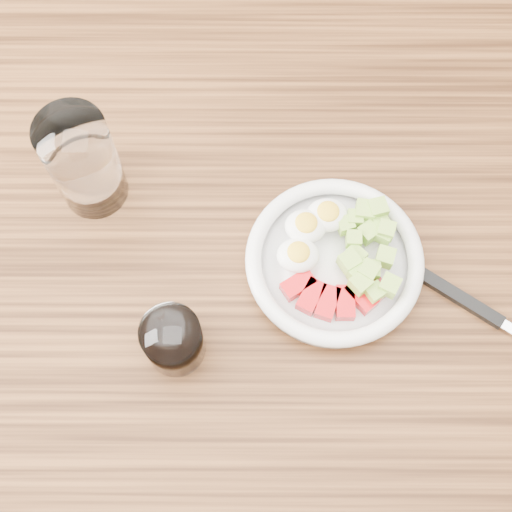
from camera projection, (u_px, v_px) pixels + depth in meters
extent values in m
plane|color=brown|center=(261.00, 393.00, 1.50)|extent=(4.00, 4.00, 0.00)
cube|color=brown|center=(265.00, 280.00, 0.80)|extent=(1.50, 0.90, 0.04)
cylinder|color=white|center=(333.00, 264.00, 0.78)|extent=(0.19, 0.19, 0.01)
torus|color=white|center=(335.00, 260.00, 0.76)|extent=(0.19, 0.19, 0.02)
cube|color=red|center=(298.00, 285.00, 0.76)|extent=(0.04, 0.04, 0.02)
cube|color=red|center=(311.00, 296.00, 0.75)|extent=(0.03, 0.04, 0.02)
cube|color=red|center=(327.00, 303.00, 0.75)|extent=(0.03, 0.04, 0.02)
cube|color=red|center=(345.00, 303.00, 0.75)|extent=(0.02, 0.04, 0.02)
cube|color=red|center=(361.00, 297.00, 0.75)|extent=(0.04, 0.04, 0.02)
cube|color=red|center=(373.00, 285.00, 0.76)|extent=(0.04, 0.04, 0.02)
ellipsoid|color=white|center=(306.00, 226.00, 0.77)|extent=(0.05, 0.04, 0.03)
ellipsoid|color=yellow|center=(306.00, 223.00, 0.76)|extent=(0.02, 0.02, 0.01)
ellipsoid|color=white|center=(327.00, 215.00, 0.77)|extent=(0.05, 0.04, 0.03)
ellipsoid|color=yellow|center=(328.00, 211.00, 0.76)|extent=(0.02, 0.02, 0.01)
ellipsoid|color=white|center=(298.00, 255.00, 0.76)|extent=(0.05, 0.04, 0.03)
ellipsoid|color=yellow|center=(299.00, 252.00, 0.75)|extent=(0.02, 0.02, 0.01)
cube|color=#AAD150|center=(360.00, 275.00, 0.75)|extent=(0.03, 0.03, 0.02)
cube|color=#AAD150|center=(386.00, 230.00, 0.76)|extent=(0.02, 0.02, 0.02)
cube|color=#AAD150|center=(354.00, 257.00, 0.76)|extent=(0.03, 0.03, 0.02)
cube|color=#AAD150|center=(355.00, 218.00, 0.77)|extent=(0.02, 0.02, 0.02)
cube|color=#AAD150|center=(354.00, 239.00, 0.76)|extent=(0.02, 0.02, 0.02)
cube|color=#AAD150|center=(377.00, 209.00, 0.77)|extent=(0.02, 0.02, 0.02)
cube|color=#AAD150|center=(375.00, 293.00, 0.74)|extent=(0.02, 0.02, 0.02)
cube|color=#AAD150|center=(360.00, 283.00, 0.74)|extent=(0.03, 0.03, 0.02)
cube|color=#AAD150|center=(368.00, 271.00, 0.74)|extent=(0.03, 0.03, 0.02)
cube|color=#AAD150|center=(345.00, 225.00, 0.77)|extent=(0.02, 0.02, 0.02)
cube|color=#AAD150|center=(389.00, 285.00, 0.74)|extent=(0.03, 0.03, 0.02)
cube|color=#AAD150|center=(349.00, 262.00, 0.75)|extent=(0.03, 0.03, 0.02)
cube|color=#AAD150|center=(371.00, 270.00, 0.75)|extent=(0.02, 0.02, 0.02)
cube|color=#AAD150|center=(385.00, 257.00, 0.75)|extent=(0.02, 0.02, 0.02)
cube|color=#AAD150|center=(385.00, 235.00, 0.76)|extent=(0.02, 0.02, 0.02)
cube|color=#AAD150|center=(365.00, 211.00, 0.77)|extent=(0.02, 0.02, 0.02)
cube|color=#AAD150|center=(368.00, 233.00, 0.77)|extent=(0.03, 0.03, 0.02)
cube|color=#AAD150|center=(380.00, 222.00, 0.77)|extent=(0.02, 0.02, 0.02)
cube|color=#AAD150|center=(363.00, 218.00, 0.78)|extent=(0.02, 0.02, 0.02)
cube|color=black|center=(461.00, 298.00, 0.77)|extent=(0.09, 0.07, 0.01)
cylinder|color=white|center=(83.00, 162.00, 0.75)|extent=(0.07, 0.07, 0.13)
cylinder|color=white|center=(173.00, 341.00, 0.72)|extent=(0.06, 0.06, 0.07)
cylinder|color=black|center=(173.00, 341.00, 0.72)|extent=(0.05, 0.05, 0.06)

